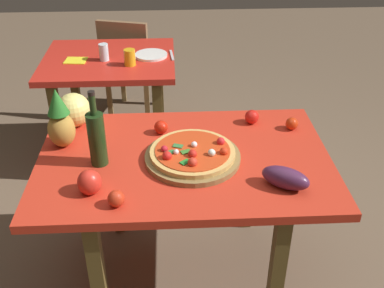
% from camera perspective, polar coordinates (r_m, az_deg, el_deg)
% --- Properties ---
extents(ground_plane, '(10.00, 10.00, 0.00)m').
position_cam_1_polar(ground_plane, '(2.58, -0.81, -15.76)').
color(ground_plane, brown).
extents(display_table, '(1.32, 0.86, 0.76)m').
position_cam_1_polar(display_table, '(2.13, -0.95, -3.62)').
color(display_table, brown).
rests_on(display_table, ground_plane).
extents(background_table, '(0.88, 0.75, 0.76)m').
position_cam_1_polar(background_table, '(3.25, -10.06, 8.35)').
color(background_table, brown).
rests_on(background_table, ground_plane).
extents(dining_chair, '(0.49, 0.49, 0.85)m').
position_cam_1_polar(dining_chair, '(3.85, -7.78, 9.97)').
color(dining_chair, olive).
rests_on(dining_chair, ground_plane).
extents(pizza_board, '(0.43, 0.43, 0.02)m').
position_cam_1_polar(pizza_board, '(2.06, 0.07, -1.62)').
color(pizza_board, olive).
rests_on(pizza_board, display_table).
extents(pizza, '(0.38, 0.38, 0.06)m').
position_cam_1_polar(pizza, '(2.04, 0.09, -1.04)').
color(pizza, tan).
rests_on(pizza, pizza_board).
extents(wine_bottle, '(0.08, 0.08, 0.35)m').
position_cam_1_polar(wine_bottle, '(2.01, -11.67, 0.77)').
color(wine_bottle, '#1C3314').
rests_on(wine_bottle, display_table).
extents(pineapple_left, '(0.12, 0.12, 0.29)m').
position_cam_1_polar(pineapple_left, '(2.18, -15.98, 2.74)').
color(pineapple_left, '#B78938').
rests_on(pineapple_left, display_table).
extents(melon, '(0.17, 0.17, 0.17)m').
position_cam_1_polar(melon, '(2.36, -14.40, 4.10)').
color(melon, '#E8DC75').
rests_on(melon, display_table).
extents(bell_pepper, '(0.10, 0.10, 0.11)m').
position_cam_1_polar(bell_pepper, '(1.89, -12.55, -4.63)').
color(bell_pepper, red).
rests_on(bell_pepper, display_table).
extents(eggplant, '(0.22, 0.18, 0.09)m').
position_cam_1_polar(eggplant, '(1.91, 11.46, -4.13)').
color(eggplant, '#4B2343').
rests_on(eggplant, display_table).
extents(tomato_at_corner, '(0.07, 0.07, 0.07)m').
position_cam_1_polar(tomato_at_corner, '(1.81, -9.35, -6.67)').
color(tomato_at_corner, red).
rests_on(tomato_at_corner, display_table).
extents(tomato_near_board, '(0.07, 0.07, 0.07)m').
position_cam_1_polar(tomato_near_board, '(2.35, 7.40, 3.35)').
color(tomato_near_board, red).
rests_on(tomato_near_board, display_table).
extents(tomato_by_bottle, '(0.07, 0.07, 0.07)m').
position_cam_1_polar(tomato_by_bottle, '(2.25, -3.85, 2.09)').
color(tomato_by_bottle, red).
rests_on(tomato_by_bottle, display_table).
extents(tomato_beside_pepper, '(0.06, 0.06, 0.06)m').
position_cam_1_polar(tomato_beside_pepper, '(2.33, 12.22, 2.47)').
color(tomato_beside_pepper, red).
rests_on(tomato_beside_pepper, display_table).
extents(drinking_glass_juice, '(0.07, 0.07, 0.10)m').
position_cam_1_polar(drinking_glass_juice, '(3.04, -7.70, 10.55)').
color(drinking_glass_juice, gold).
rests_on(drinking_glass_juice, background_table).
extents(drinking_glass_water, '(0.06, 0.06, 0.11)m').
position_cam_1_polar(drinking_glass_water, '(3.14, -10.84, 11.07)').
color(drinking_glass_water, silver).
rests_on(drinking_glass_water, background_table).
extents(dinner_plate, '(0.22, 0.22, 0.02)m').
position_cam_1_polar(dinner_plate, '(3.19, -5.07, 10.89)').
color(dinner_plate, white).
rests_on(dinner_plate, background_table).
extents(fork_utensil, '(0.02, 0.18, 0.01)m').
position_cam_1_polar(fork_utensil, '(3.20, -7.62, 10.72)').
color(fork_utensil, silver).
rests_on(fork_utensil, background_table).
extents(knife_utensil, '(0.03, 0.18, 0.01)m').
position_cam_1_polar(knife_utensil, '(3.19, -2.51, 10.90)').
color(knife_utensil, silver).
rests_on(knife_utensil, background_table).
extents(napkin_folded, '(0.15, 0.13, 0.01)m').
position_cam_1_polar(napkin_folded, '(3.19, -14.17, 9.96)').
color(napkin_folded, yellow).
rests_on(napkin_folded, background_table).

